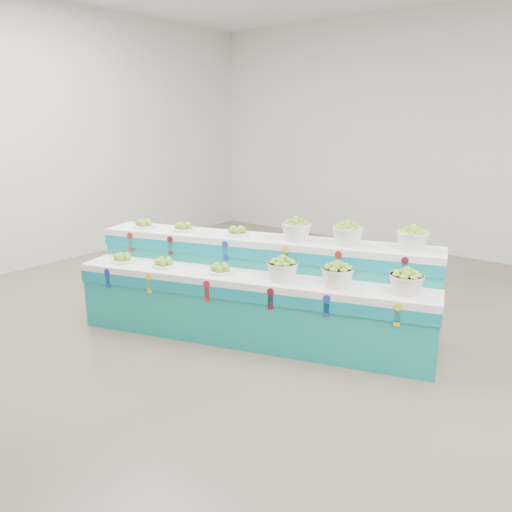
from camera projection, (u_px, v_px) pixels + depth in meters
name	position (u px, v px, depth m)	size (l,w,h in m)	color
ground	(286.00, 362.00, 4.87)	(10.00, 10.00, 0.00)	brown
back_wall	(467.00, 135.00, 8.14)	(10.00, 10.00, 0.00)	silver
display_stand	(256.00, 289.00, 5.40)	(3.76, 0.97, 1.02)	teal
plate_lower_left	(123.00, 257.00, 5.62)	(0.26, 0.26, 0.11)	white
plate_lower_mid	(164.00, 262.00, 5.45)	(0.26, 0.26, 0.11)	white
plate_lower_right	(220.00, 268.00, 5.22)	(0.26, 0.26, 0.11)	white
basket_lower_left	(283.00, 269.00, 4.98)	(0.31, 0.31, 0.23)	silver
basket_lower_mid	(337.00, 274.00, 4.80)	(0.31, 0.31, 0.23)	silver
basket_lower_right	(406.00, 282.00, 4.59)	(0.31, 0.31, 0.23)	silver
plate_upper_left	(144.00, 223.00, 5.96)	(0.26, 0.26, 0.11)	white
plate_upper_mid	(183.00, 226.00, 5.79)	(0.26, 0.26, 0.11)	white
plate_upper_right	(237.00, 230.00, 5.57)	(0.26, 0.26, 0.11)	white
basket_upper_left	(296.00, 229.00, 5.33)	(0.31, 0.31, 0.23)	silver
basket_upper_mid	(348.00, 233.00, 5.14)	(0.31, 0.31, 0.23)	silver
basket_upper_right	(413.00, 238.00, 4.93)	(0.31, 0.31, 0.23)	silver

